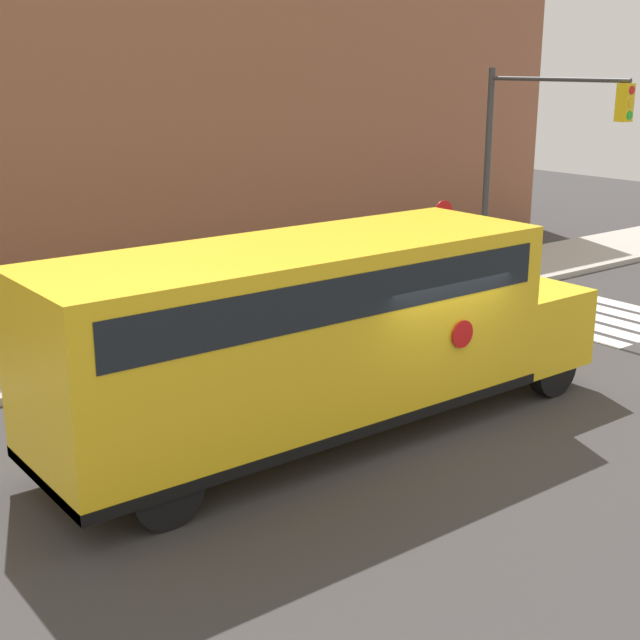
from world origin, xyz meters
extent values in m
plane|color=#3A3838|center=(0.00, 0.00, 0.00)|extent=(60.00, 60.00, 0.00)
cube|color=#B2ADA3|center=(0.00, 6.50, 0.07)|extent=(44.00, 3.00, 0.15)
cube|color=#935B42|center=(0.00, 13.00, 4.23)|extent=(32.00, 4.00, 8.45)
cube|color=white|center=(6.27, 2.00, 0.00)|extent=(0.50, 3.20, 0.01)
cube|color=white|center=(6.97, 2.00, 0.00)|extent=(0.50, 3.20, 0.01)
cube|color=white|center=(7.67, 2.00, 0.00)|extent=(0.50, 3.20, 0.01)
cube|color=white|center=(8.37, 2.00, 0.00)|extent=(0.50, 3.20, 0.01)
cube|color=white|center=(9.07, 2.00, 0.00)|extent=(0.50, 3.20, 0.01)
cube|color=yellow|center=(-2.02, 0.67, 1.80)|extent=(8.13, 2.50, 2.69)
cube|color=yellow|center=(2.86, 0.67, 1.14)|extent=(1.65, 2.50, 1.37)
cube|color=black|center=(-2.02, 0.67, 0.53)|extent=(8.13, 2.54, 0.16)
cube|color=black|center=(-2.02, 0.67, 2.59)|extent=(7.48, 2.53, 0.64)
cylinder|color=red|center=(0.21, -0.62, 1.66)|extent=(0.44, 0.02, 0.44)
cylinder|color=black|center=(2.78, 1.75, 0.50)|extent=(1.00, 0.30, 1.00)
cylinder|color=black|center=(2.78, -0.41, 0.50)|extent=(1.00, 0.30, 1.00)
cylinder|color=black|center=(-4.89, 1.75, 0.50)|extent=(1.00, 0.30, 1.00)
cylinder|color=black|center=(-4.89, -0.41, 0.50)|extent=(1.00, 0.30, 1.00)
cylinder|color=#38383A|center=(5.88, 5.51, 1.11)|extent=(0.07, 0.07, 2.21)
cylinder|color=red|center=(5.88, 5.47, 2.18)|extent=(0.62, 0.03, 0.62)
cylinder|color=#38383A|center=(7.46, 5.55, 2.79)|extent=(0.16, 0.16, 5.58)
cylinder|color=#38383A|center=(7.46, 3.61, 5.33)|extent=(0.10, 3.87, 0.10)
cube|color=yellow|center=(7.46, 1.77, 4.88)|extent=(0.28, 0.28, 0.80)
cylinder|color=red|center=(7.46, 1.62, 5.14)|extent=(0.18, 0.02, 0.18)
cylinder|color=#EAB214|center=(7.46, 1.62, 4.88)|extent=(0.18, 0.02, 0.18)
cylinder|color=green|center=(7.46, 1.62, 4.62)|extent=(0.18, 0.02, 0.18)
camera|label=1|loc=(-9.56, -9.70, 5.72)|focal=50.00mm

